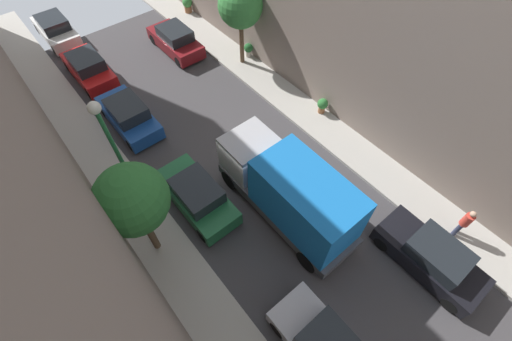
% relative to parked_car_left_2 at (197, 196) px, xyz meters
% --- Properties ---
extents(ground, '(32.00, 32.00, 0.00)m').
position_rel_parked_car_left_2_xyz_m(ground, '(2.70, -0.05, -0.72)').
color(ground, '#423F42').
extents(sidewalk_left, '(2.00, 44.00, 0.15)m').
position_rel_parked_car_left_2_xyz_m(sidewalk_left, '(-2.30, -0.05, -0.64)').
color(sidewalk_left, '#B7B2A8').
rests_on(sidewalk_left, ground).
extents(sidewalk_right, '(2.00, 44.00, 0.15)m').
position_rel_parked_car_left_2_xyz_m(sidewalk_right, '(7.70, -0.05, -0.64)').
color(sidewalk_right, '#B7B2A8').
rests_on(sidewalk_right, ground).
extents(parked_car_left_2, '(1.78, 4.20, 1.57)m').
position_rel_parked_car_left_2_xyz_m(parked_car_left_2, '(0.00, 0.00, 0.00)').
color(parked_car_left_2, '#1E6638').
rests_on(parked_car_left_2, ground).
extents(parked_car_left_3, '(1.78, 4.20, 1.57)m').
position_rel_parked_car_left_2_xyz_m(parked_car_left_3, '(0.00, 6.33, 0.00)').
color(parked_car_left_3, '#194799').
rests_on(parked_car_left_3, ground).
extents(parked_car_left_4, '(1.78, 4.20, 1.57)m').
position_rel_parked_car_left_2_xyz_m(parked_car_left_4, '(0.00, 11.35, 0.00)').
color(parked_car_left_4, red).
rests_on(parked_car_left_4, ground).
extents(parked_car_left_5, '(1.78, 4.20, 1.57)m').
position_rel_parked_car_left_2_xyz_m(parked_car_left_5, '(0.00, 16.56, 0.00)').
color(parked_car_left_5, white).
rests_on(parked_car_left_5, ground).
extents(parked_car_right_1, '(1.78, 4.20, 1.57)m').
position_rel_parked_car_left_2_xyz_m(parked_car_right_1, '(5.40, -8.04, 0.00)').
color(parked_car_right_1, black).
rests_on(parked_car_right_1, ground).
extents(parked_car_right_2, '(1.78, 4.20, 1.57)m').
position_rel_parked_car_left_2_xyz_m(parked_car_right_2, '(5.40, 10.53, 0.00)').
color(parked_car_right_2, maroon).
rests_on(parked_car_right_2, ground).
extents(delivery_truck, '(2.26, 6.60, 3.38)m').
position_rel_parked_car_left_2_xyz_m(delivery_truck, '(2.70, -2.87, 1.07)').
color(delivery_truck, '#4C4C51').
rests_on(delivery_truck, ground).
extents(pedestrian, '(0.40, 0.36, 1.72)m').
position_rel_parked_car_left_2_xyz_m(pedestrian, '(7.43, -8.06, 0.35)').
color(pedestrian, '#2D334C').
rests_on(pedestrian, sidewalk_right).
extents(street_tree_1, '(2.46, 2.46, 4.80)m').
position_rel_parked_car_left_2_xyz_m(street_tree_1, '(7.80, 6.77, 2.97)').
color(street_tree_1, brown).
rests_on(street_tree_1, sidewalk_right).
extents(street_tree_2, '(2.50, 2.50, 4.87)m').
position_rel_parked_car_left_2_xyz_m(street_tree_2, '(-2.46, -0.64, 3.03)').
color(street_tree_2, brown).
rests_on(street_tree_2, sidewalk_left).
extents(potted_plant_1, '(0.57, 0.57, 0.88)m').
position_rel_parked_car_left_2_xyz_m(potted_plant_1, '(8.34, 0.54, -0.06)').
color(potted_plant_1, brown).
rests_on(potted_plant_1, sidewalk_right).
extents(potted_plant_2, '(0.55, 0.55, 0.85)m').
position_rel_parked_car_left_2_xyz_m(potted_plant_2, '(8.45, 6.96, -0.08)').
color(potted_plant_2, '#B2A899').
rests_on(potted_plant_2, sidewalk_right).
extents(potted_plant_3, '(0.68, 0.68, 1.04)m').
position_rel_parked_car_left_2_xyz_m(potted_plant_3, '(8.38, 13.78, 0.01)').
color(potted_plant_3, brown).
rests_on(potted_plant_3, sidewalk_right).
extents(lamp_post, '(0.44, 0.44, 5.81)m').
position_rel_parked_car_left_2_xyz_m(lamp_post, '(-1.90, 1.73, 3.23)').
color(lamp_post, '#26723F').
rests_on(lamp_post, sidewalk_left).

